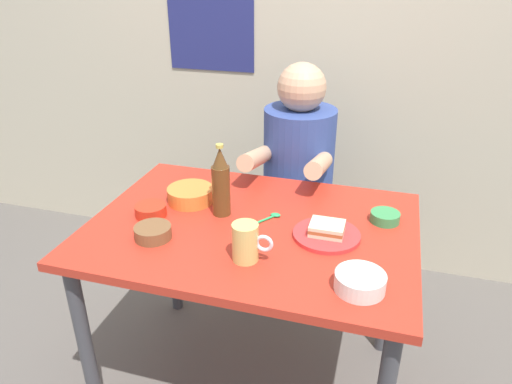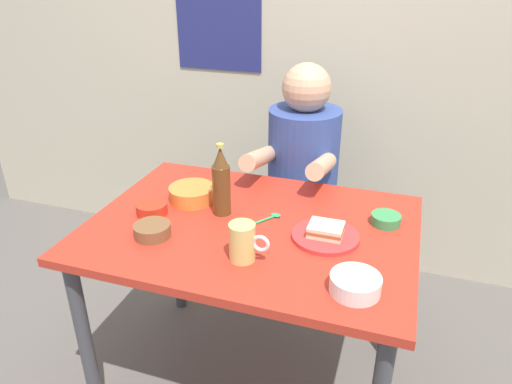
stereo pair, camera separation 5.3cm
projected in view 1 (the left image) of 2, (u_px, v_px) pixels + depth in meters
name	position (u px, v px, depth m)	size (l,w,h in m)	color
ground_plane	(253.00, 381.00, 1.95)	(6.00, 6.00, 0.00)	#59544F
wall_back	(315.00, 18.00, 2.28)	(4.40, 0.09, 2.60)	#BCB299
dining_table	(252.00, 248.00, 1.66)	(1.10, 0.80, 0.74)	#B72D1E
stool	(296.00, 233.00, 2.33)	(0.34, 0.34, 0.45)	#4C4C51
person_seated	(298.00, 154.00, 2.13)	(0.33, 0.56, 0.72)	#33478C
plate_orange	(326.00, 235.00, 1.55)	(0.22, 0.22, 0.01)	red
sandwich	(327.00, 228.00, 1.53)	(0.11, 0.09, 0.04)	beige
beer_mug	(246.00, 242.00, 1.41)	(0.13, 0.08, 0.12)	#D1BC66
beer_bottle	(221.00, 183.00, 1.64)	(0.06, 0.06, 0.26)	#593819
sauce_bowl_chili	(151.00, 210.00, 1.67)	(0.11, 0.11, 0.04)	red
soup_bowl_orange	(190.00, 194.00, 1.76)	(0.17, 0.17, 0.05)	orange
condiment_bowl_brown	(153.00, 232.00, 1.53)	(0.12, 0.12, 0.04)	brown
dip_bowl_green	(385.00, 217.00, 1.63)	(0.10, 0.10, 0.03)	#388C4C
rice_bowl_white	(360.00, 281.00, 1.29)	(0.14, 0.14, 0.05)	silver
spoon	(271.00, 217.00, 1.66)	(0.08, 0.10, 0.01)	#26A559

